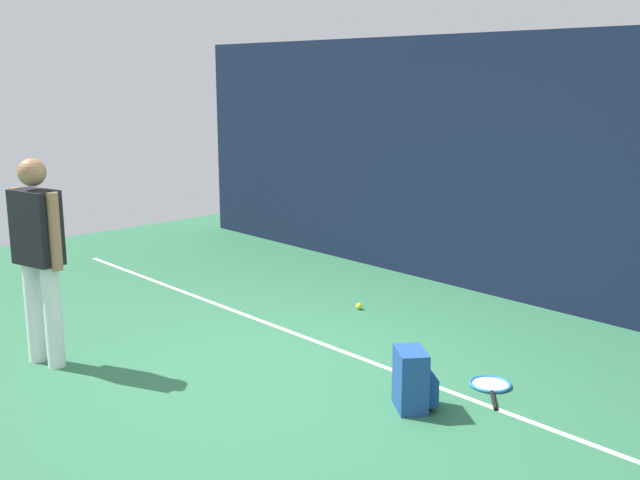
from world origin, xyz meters
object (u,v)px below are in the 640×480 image
backpack (413,381)px  tennis_ball_near_player (359,306)px  tennis_racket (491,386)px  tennis_player (38,250)px

backpack → tennis_ball_near_player: backpack is taller
backpack → tennis_ball_near_player: size_ratio=6.67×
tennis_racket → backpack: (-0.17, -0.72, 0.20)m
tennis_racket → backpack: bearing=127.1°
tennis_player → tennis_racket: tennis_player is taller
tennis_ball_near_player → backpack: bearing=-36.6°
tennis_racket → tennis_ball_near_player: size_ratio=8.87×
tennis_racket → tennis_ball_near_player: tennis_ball_near_player is taller
tennis_player → tennis_ball_near_player: size_ratio=25.76×
tennis_player → tennis_ball_near_player: 3.17m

